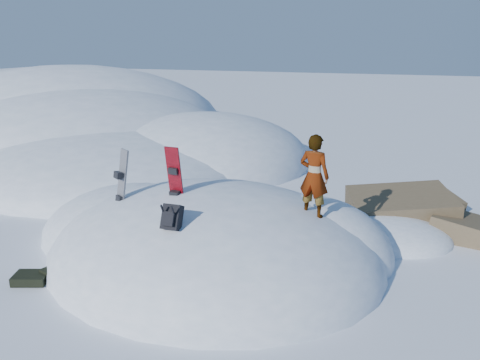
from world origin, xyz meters
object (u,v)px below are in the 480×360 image
(snowboard_red, at_px, (175,185))
(person, at_px, (314,176))
(snowboard_dark, at_px, (121,189))
(backpack, at_px, (172,217))

(snowboard_red, distance_m, person, 2.70)
(snowboard_red, relative_size, snowboard_dark, 0.96)
(snowboard_red, xyz_separation_m, backpack, (0.53, -1.20, -0.18))
(snowboard_dark, xyz_separation_m, person, (3.84, 0.58, 0.50))
(snowboard_dark, distance_m, person, 3.92)
(person, bearing_deg, snowboard_red, 23.52)
(snowboard_dark, distance_m, backpack, 2.07)
(backpack, height_order, person, person)
(snowboard_red, distance_m, backpack, 1.33)
(snowboard_red, bearing_deg, backpack, -61.83)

